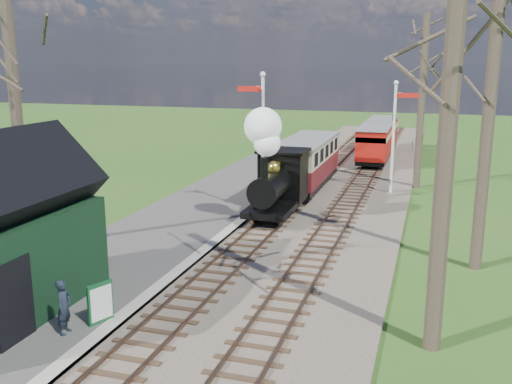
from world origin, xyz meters
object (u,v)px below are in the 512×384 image
sign_board (100,303)px  person (64,307)px  red_carriage_a (374,144)px  locomotive (275,171)px  bench (83,271)px  coach (307,161)px  red_carriage_b (382,134)px  semaphore_far (395,129)px  semaphore_near (261,134)px

sign_board → person: bearing=-123.7°
red_carriage_a → sign_board: bearing=-99.1°
locomotive → bench: 9.68m
coach → person: (-1.99, -17.87, -0.71)m
coach → sign_board: 17.19m
locomotive → sign_board: size_ratio=4.48×
red_carriage_b → semaphore_far: bearing=-82.5°
red_carriage_a → red_carriage_b: same height
semaphore_near → red_carriage_b: bearing=80.2°
locomotive → red_carriage_b: size_ratio=0.98×
semaphore_far → coach: 4.74m
semaphore_near → person: bearing=-95.7°
coach → red_carriage_b: bearing=79.4°
semaphore_near → bench: 10.22m
bench → person: (1.45, -2.89, 0.31)m
semaphore_far → sign_board: size_ratio=5.43×
red_carriage_b → bench: bearing=-101.8°
sign_board → red_carriage_b: bearing=82.5°
semaphore_far → person: (-6.37, -18.28, -2.47)m
semaphore_far → locomotive: size_ratio=1.21×
locomotive → bench: locomotive is taller
semaphore_near → coach: size_ratio=0.82×
red_carriage_a → sign_board: (-4.08, -25.43, -0.70)m
red_carriage_a → red_carriage_b: 5.50m
semaphore_near → red_carriage_a: semaphore_near is taller
red_carriage_a → red_carriage_b: (0.00, 5.50, 0.00)m
locomotive → red_carriage_a: 14.65m
locomotive → coach: bearing=89.9°
coach → red_carriage_a: size_ratio=1.56×
locomotive → coach: 6.09m
semaphore_near → sign_board: size_ratio=5.90×
red_carriage_b → red_carriage_a: bearing=-90.0°
coach → bench: (-3.44, -14.98, -1.01)m
red_carriage_a → sign_board: size_ratio=4.58×
red_carriage_a → bench: 24.09m
bench → sign_board: bearing=-47.4°
red_carriage_a → person: size_ratio=3.57×
semaphore_near → red_carriage_a: 14.49m
semaphore_far → sign_board: 18.65m
coach → locomotive: bearing=-90.1°
red_carriage_a → semaphore_far: bearing=-77.4°
locomotive → red_carriage_b: locomotive is taller
locomotive → coach: locomotive is taller
sign_board → person: person is taller
semaphore_near → red_carriage_a: size_ratio=1.29×
person → locomotive: bearing=-16.9°
locomotive → red_carriage_a: size_ratio=0.98×
locomotive → bench: bearing=-111.1°
locomotive → red_carriage_b: (2.61, 19.90, -0.74)m
semaphore_far → red_carriage_a: (-1.77, 7.92, -1.93)m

